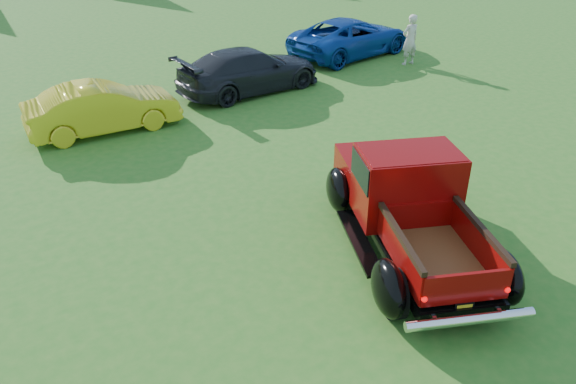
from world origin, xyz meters
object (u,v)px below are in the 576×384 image
(pickup_truck, at_px, (405,199))
(show_car_grey, at_px, (249,70))
(spectator, at_px, (410,40))
(show_car_yellow, at_px, (103,108))
(show_car_blue, at_px, (351,37))

(pickup_truck, distance_m, show_car_grey, 9.38)
(spectator, bearing_deg, show_car_yellow, 4.35)
(show_car_blue, bearing_deg, spectator, -162.36)
(pickup_truck, bearing_deg, show_car_blue, 79.38)
(show_car_yellow, distance_m, spectator, 11.50)
(show_car_grey, bearing_deg, spectator, -98.52)
(show_car_yellow, xyz_separation_m, show_car_blue, (10.48, 2.16, 0.05))
(show_car_grey, relative_size, spectator, 2.63)
(show_car_blue, xyz_separation_m, spectator, (1.02, -2.18, 0.20))
(show_car_yellow, height_order, show_car_blue, show_car_blue)
(show_car_grey, height_order, spectator, spectator)
(show_car_yellow, bearing_deg, pickup_truck, -156.57)
(show_car_yellow, xyz_separation_m, show_car_grey, (5.00, 0.66, 0.04))
(pickup_truck, xyz_separation_m, spectator, (8.55, 8.48, 0.03))
(show_car_yellow, distance_m, show_car_blue, 10.70)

